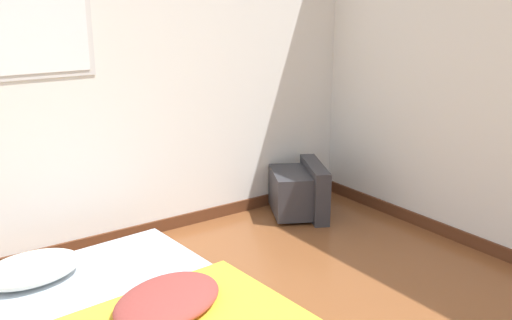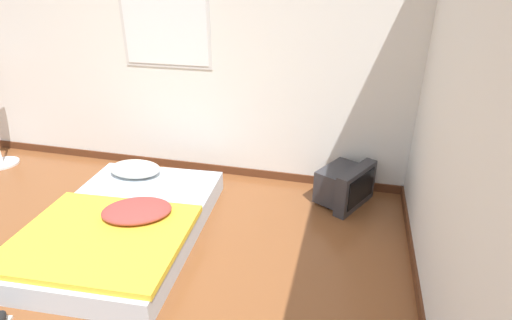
# 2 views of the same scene
# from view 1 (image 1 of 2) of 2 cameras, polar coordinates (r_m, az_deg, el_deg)

# --- Properties ---
(wall_back) EXTENTS (7.50, 0.08, 2.60)m
(wall_back) POSITION_cam_1_polar(r_m,az_deg,el_deg) (3.63, -24.21, 9.20)
(wall_back) COLOR white
(wall_back) RESTS_ON ground_plane
(crt_tv) EXTENTS (0.58, 0.64, 0.40)m
(crt_tv) POSITION_cam_1_polar(r_m,az_deg,el_deg) (4.41, 4.42, -3.09)
(crt_tv) COLOR #333338
(crt_tv) RESTS_ON ground_plane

